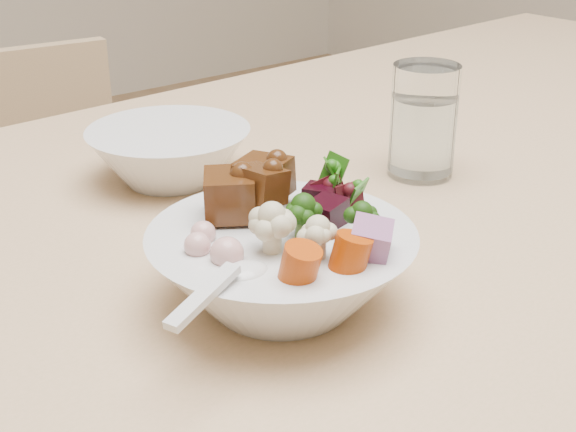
{
  "coord_description": "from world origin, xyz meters",
  "views": [
    {
      "loc": [
        -0.6,
        -0.48,
        1.11
      ],
      "look_at": [
        -0.26,
        -0.05,
        0.85
      ],
      "focal_mm": 50.0,
      "sensor_mm": 36.0,
      "label": 1
    }
  ],
  "objects_px": {
    "chair_far": "(38,277)",
    "side_bowl": "(170,155)",
    "dining_table": "(450,242)",
    "food_bowl": "(282,262)",
    "water_glass": "(423,126)"
  },
  "relations": [
    {
      "from": "dining_table",
      "to": "chair_far",
      "type": "xyz_separation_m",
      "value": [
        -0.23,
        0.66,
        -0.25
      ]
    },
    {
      "from": "chair_far",
      "to": "food_bowl",
      "type": "bearing_deg",
      "value": -88.43
    },
    {
      "from": "food_bowl",
      "to": "side_bowl",
      "type": "height_order",
      "value": "food_bowl"
    },
    {
      "from": "dining_table",
      "to": "food_bowl",
      "type": "bearing_deg",
      "value": -166.36
    },
    {
      "from": "chair_far",
      "to": "food_bowl",
      "type": "relative_size",
      "value": 4.02
    },
    {
      "from": "food_bowl",
      "to": "side_bowl",
      "type": "distance_m",
      "value": 0.27
    },
    {
      "from": "dining_table",
      "to": "food_bowl",
      "type": "height_order",
      "value": "food_bowl"
    },
    {
      "from": "chair_far",
      "to": "water_glass",
      "type": "relative_size",
      "value": 6.87
    },
    {
      "from": "chair_far",
      "to": "side_bowl",
      "type": "xyz_separation_m",
      "value": [
        -0.01,
        -0.48,
        0.36
      ]
    },
    {
      "from": "water_glass",
      "to": "side_bowl",
      "type": "height_order",
      "value": "water_glass"
    },
    {
      "from": "food_bowl",
      "to": "water_glass",
      "type": "xyz_separation_m",
      "value": [
        0.28,
        0.11,
        0.02
      ]
    },
    {
      "from": "food_bowl",
      "to": "side_bowl",
      "type": "bearing_deg",
      "value": 76.79
    },
    {
      "from": "water_glass",
      "to": "side_bowl",
      "type": "bearing_deg",
      "value": 144.86
    },
    {
      "from": "side_bowl",
      "to": "dining_table",
      "type": "bearing_deg",
      "value": -35.92
    },
    {
      "from": "dining_table",
      "to": "side_bowl",
      "type": "xyz_separation_m",
      "value": [
        -0.25,
        0.18,
        0.11
      ]
    }
  ]
}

